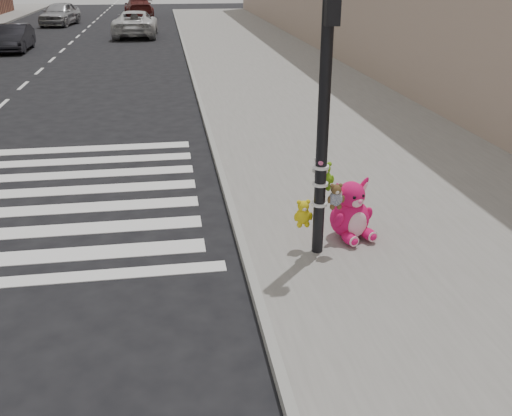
{
  "coord_description": "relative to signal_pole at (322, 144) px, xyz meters",
  "views": [
    {
      "loc": [
        0.57,
        -5.4,
        4.02
      ],
      "look_at": [
        1.74,
        2.11,
        0.75
      ],
      "focal_mm": 40.0,
      "sensor_mm": 36.0,
      "label": 1
    }
  ],
  "objects": [
    {
      "name": "curb_edge",
      "position": [
        -1.06,
        8.18,
        -1.68
      ],
      "size": [
        0.12,
        80.0,
        0.15
      ],
      "primitive_type": "cube",
      "color": "gray",
      "rests_on": "ground"
    },
    {
      "name": "pink_bunny",
      "position": [
        0.6,
        0.35,
        -1.23
      ],
      "size": [
        0.76,
        0.83,
        0.95
      ],
      "rotation": [
        0.0,
        0.0,
        0.32
      ],
      "color": "#E0125E",
      "rests_on": "sidewalk_near"
    },
    {
      "name": "car_dark_far",
      "position": [
        -9.34,
        23.3,
        -1.12
      ],
      "size": [
        1.42,
        3.89,
        1.27
      ],
      "primitive_type": "imported",
      "rotation": [
        0.0,
        0.0,
        0.02
      ],
      "color": "black",
      "rests_on": "ground"
    },
    {
      "name": "red_teddy",
      "position": [
        0.79,
        0.41,
        -1.52
      ],
      "size": [
        0.16,
        0.15,
        0.19
      ],
      "primitive_type": null,
      "rotation": [
        0.0,
        0.0,
        0.59
      ],
      "color": "#A23210",
      "rests_on": "sidewalk_near"
    },
    {
      "name": "sidewalk_near",
      "position": [
        2.39,
        8.18,
        -1.68
      ],
      "size": [
        7.0,
        80.0,
        0.14
      ],
      "primitive_type": "cube",
      "color": "slate",
      "rests_on": "ground"
    },
    {
      "name": "ground",
      "position": [
        -2.61,
        -1.82,
        -1.75
      ],
      "size": [
        120.0,
        120.0,
        0.0
      ],
      "primitive_type": "plane",
      "color": "black",
      "rests_on": "ground"
    },
    {
      "name": "car_white_near",
      "position": [
        -3.66,
        28.62,
        -1.02
      ],
      "size": [
        2.55,
        5.35,
        1.48
      ],
      "primitive_type": "imported",
      "rotation": [
        0.0,
        0.0,
        3.12
      ],
      "color": "silver",
      "rests_on": "ground"
    },
    {
      "name": "car_maroon_near",
      "position": [
        -3.9,
        41.86,
        -1.01
      ],
      "size": [
        2.61,
        5.31,
        1.49
      ],
      "primitive_type": "imported",
      "rotation": [
        0.0,
        0.0,
        3.25
      ],
      "color": "#541A18",
      "rests_on": "ground"
    },
    {
      "name": "car_silver_deep",
      "position": [
        -9.11,
        36.11,
        -0.97
      ],
      "size": [
        2.59,
        4.86,
        1.57
      ],
      "primitive_type": "imported",
      "rotation": [
        0.0,
        0.0,
        -0.16
      ],
      "color": "#AAABAF",
      "rests_on": "ground"
    },
    {
      "name": "signal_pole",
      "position": [
        0.0,
        0.0,
        0.0
      ],
      "size": [
        0.69,
        0.5,
        4.0
      ],
      "color": "black",
      "rests_on": "sidewalk_near"
    }
  ]
}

